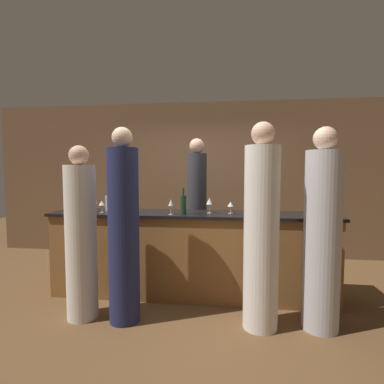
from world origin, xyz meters
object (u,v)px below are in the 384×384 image
(wine_bottle_1, at_px, (183,204))
(guest_1, at_px, (81,238))
(bartender, at_px, (197,211))
(guest_2, at_px, (261,233))
(wine_bottle_0, at_px, (79,204))
(ice_bucket, at_px, (113,203))
(guest_0, at_px, (124,231))
(guest_3, at_px, (322,236))

(wine_bottle_1, bearing_deg, guest_1, -150.12)
(bartender, bearing_deg, guest_2, 119.88)
(wine_bottle_1, bearing_deg, wine_bottle_0, 179.80)
(ice_bucket, bearing_deg, wine_bottle_1, -12.38)
(guest_1, distance_m, wine_bottle_1, 1.19)
(wine_bottle_1, xyz_separation_m, ice_bucket, (-0.96, 0.21, -0.02))
(bartender, relative_size, guest_1, 1.11)
(guest_0, height_order, guest_1, guest_0)
(bartender, height_order, guest_2, guest_2)
(guest_2, relative_size, wine_bottle_0, 7.19)
(ice_bucket, bearing_deg, bartender, 30.08)
(bartender, bearing_deg, wine_bottle_1, 84.64)
(wine_bottle_0, bearing_deg, guest_1, -61.03)
(wine_bottle_1, distance_m, ice_bucket, 0.98)
(guest_2, xyz_separation_m, wine_bottle_0, (-2.17, 0.55, 0.19))
(wine_bottle_1, bearing_deg, guest_2, -32.67)
(wine_bottle_0, relative_size, ice_bucket, 1.45)
(guest_2, height_order, wine_bottle_1, guest_2)
(guest_0, xyz_separation_m, wine_bottle_0, (-0.79, 0.59, 0.20))
(bartender, xyz_separation_m, guest_0, (-0.60, -1.39, -0.03))
(wine_bottle_0, height_order, wine_bottle_1, wine_bottle_1)
(guest_1, relative_size, guest_3, 0.92)
(guest_2, bearing_deg, guest_0, -178.48)
(guest_1, height_order, ice_bucket, guest_1)
(guest_2, xyz_separation_m, guest_3, (0.59, 0.05, -0.03))
(bartender, distance_m, guest_0, 1.52)
(guest_1, xyz_separation_m, guest_3, (2.44, 0.07, 0.07))
(bartender, distance_m, guest_1, 1.75)
(bartender, height_order, guest_3, bartender)
(guest_1, height_order, wine_bottle_1, guest_1)
(guest_2, distance_m, guest_3, 0.59)
(guest_0, bearing_deg, wine_bottle_1, 48.00)
(wine_bottle_1, bearing_deg, bartender, 84.64)
(guest_2, distance_m, wine_bottle_0, 2.25)
(bartender, xyz_separation_m, guest_1, (-1.07, -1.38, -0.12))
(guest_2, bearing_deg, guest_1, -179.26)
(wine_bottle_1, bearing_deg, guest_0, -132.00)
(wine_bottle_0, xyz_separation_m, wine_bottle_1, (1.32, -0.00, 0.02))
(guest_3, xyz_separation_m, wine_bottle_1, (-1.44, 0.50, 0.24))
(guest_1, distance_m, guest_2, 1.86)
(guest_3, height_order, wine_bottle_0, guest_3)
(guest_3, relative_size, ice_bucket, 10.22)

